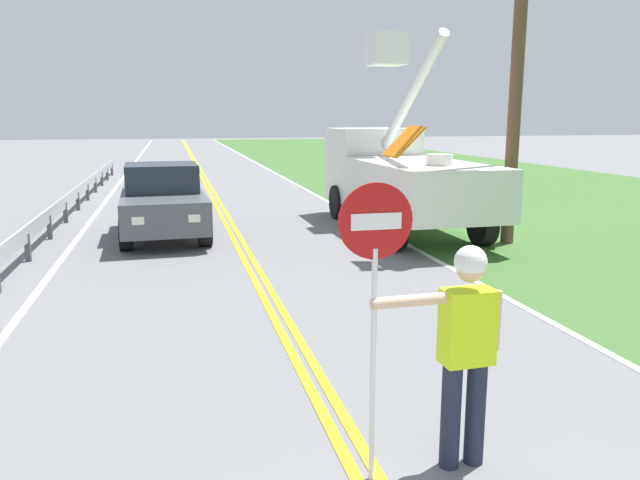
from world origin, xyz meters
name	(u,v)px	position (x,y,z in m)	size (l,w,h in m)	color
grass_verge_right	(523,191)	(11.60, 20.00, 0.00)	(16.00, 110.00, 0.01)	#3D662D
centerline_yellow_left	(213,200)	(-0.09, 20.00, 0.01)	(0.11, 110.00, 0.01)	yellow
centerline_yellow_right	(218,200)	(0.09, 20.00, 0.01)	(0.11, 110.00, 0.01)	yellow
edge_line_right	(319,197)	(3.60, 20.00, 0.01)	(0.12, 110.00, 0.01)	silver
edge_line_left	(104,204)	(-3.60, 20.00, 0.01)	(0.12, 110.00, 0.01)	silver
flagger_worker	(465,343)	(0.79, 3.26, 1.05)	(1.09, 0.25, 1.83)	#1E2338
stop_sign_paddle	(375,267)	(0.02, 3.23, 1.71)	(0.56, 0.04, 2.33)	silver
utility_bucket_truck	(397,173)	(4.12, 13.72, 1.39)	(2.67, 6.84, 4.88)	white
oncoming_sedan_nearest	(163,202)	(-1.63, 13.78, 0.83)	(2.04, 4.17, 1.70)	#4C5156
utility_pole_near	(520,30)	(5.85, 11.27, 4.57)	(1.80, 0.28, 8.78)	brown
guardrail_left_shoulder	(57,210)	(-4.20, 15.26, 0.52)	(0.10, 32.00, 0.71)	#9EA0A3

